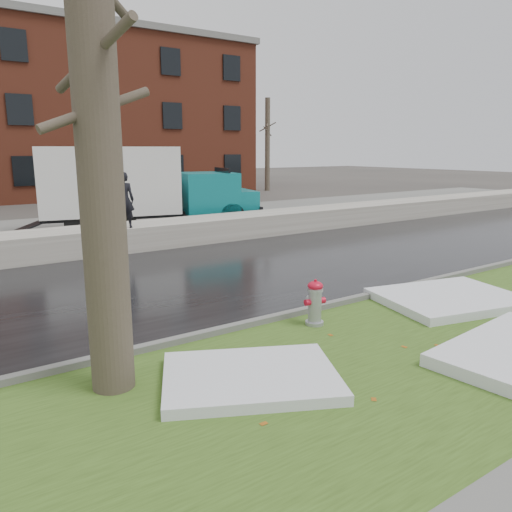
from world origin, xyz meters
TOP-DOWN VIEW (x-y plane):
  - ground at (0.00, 0.00)m, footprint 120.00×120.00m
  - verge at (0.00, -1.25)m, footprint 60.00×4.50m
  - road at (0.00, 4.50)m, footprint 60.00×7.00m
  - parking_lot at (0.00, 13.00)m, footprint 60.00×9.00m
  - curb at (0.00, 1.00)m, footprint 60.00×0.15m
  - snowbank at (0.00, 8.70)m, footprint 60.00×1.60m
  - brick_building at (2.00, 30.00)m, footprint 26.00×12.00m
  - bg_tree_right at (16.00, 24.00)m, footprint 1.40×1.62m
  - fire_hydrant at (-0.06, 0.45)m, footprint 0.39×0.35m
  - tree at (-3.64, 0.17)m, footprint 1.36×1.60m
  - box_truck at (1.39, 12.00)m, footprint 9.26×3.74m
  - worker at (-0.50, 8.19)m, footprint 0.69×0.58m
  - snow_patch_near at (2.93, -0.10)m, footprint 2.99×2.55m
  - snow_patch_far at (-2.16, -0.72)m, footprint 2.68×2.40m

SIDE VIEW (x-z plane):
  - ground at x=0.00m, z-range 0.00..0.00m
  - road at x=0.00m, z-range 0.00..0.03m
  - parking_lot at x=0.00m, z-range 0.00..0.03m
  - verge at x=0.00m, z-range 0.00..0.04m
  - curb at x=0.00m, z-range 0.00..0.14m
  - snow_patch_far at x=-2.16m, z-range 0.04..0.18m
  - snow_patch_near at x=2.93m, z-range 0.04..0.20m
  - snowbank at x=0.00m, z-range 0.00..0.75m
  - fire_hydrant at x=-0.06m, z-range 0.07..0.86m
  - worker at x=-0.50m, z-range 0.75..2.35m
  - box_truck at x=1.39m, z-range 0.09..3.15m
  - bg_tree_right at x=16.00m, z-range 0.08..6.58m
  - tree at x=-3.64m, z-range 0.06..6.61m
  - brick_building at x=2.00m, z-range 0.00..10.00m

